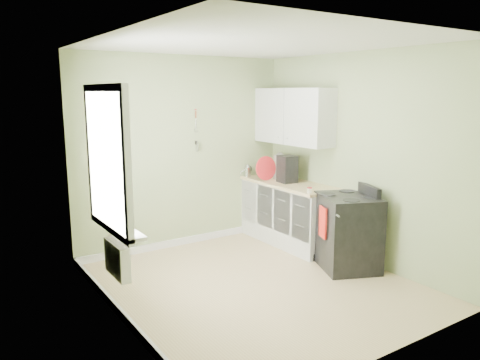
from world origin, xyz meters
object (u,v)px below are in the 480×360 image
kettle (247,171)px  coffee_maker (287,170)px  stove (348,231)px  stand_mixer (284,168)px

kettle → coffee_maker: coffee_maker is taller
stove → kettle: size_ratio=5.69×
stove → kettle: (-0.23, 1.90, 0.53)m
stove → stand_mixer: stand_mixer is taller
stand_mixer → stove: bearing=-95.1°
stove → coffee_maker: coffee_maker is taller
stand_mixer → kettle: stand_mixer is taller
stove → coffee_maker: bearing=90.9°
stand_mixer → kettle: (-0.36, 0.46, -0.07)m
stove → stand_mixer: bearing=84.9°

